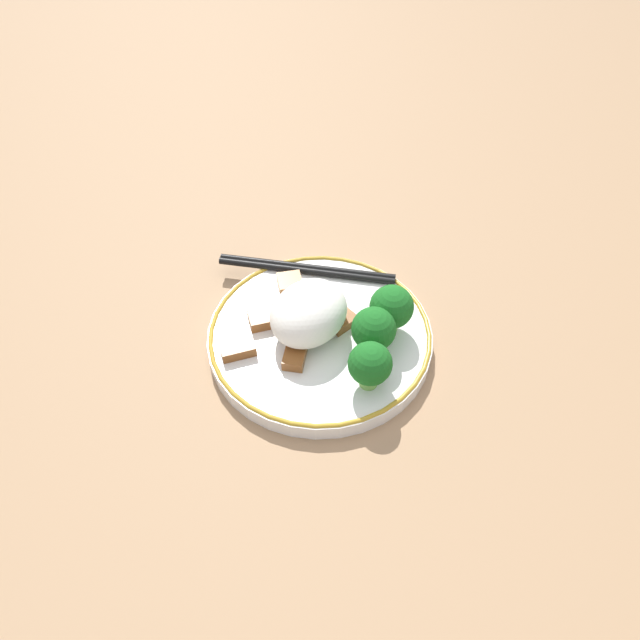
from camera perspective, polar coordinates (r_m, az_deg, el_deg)
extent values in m
plane|color=#9E7A56|center=(0.67, 0.00, -2.13)|extent=(3.00, 3.00, 0.00)
cylinder|color=white|center=(0.67, 0.00, -1.64)|extent=(0.24, 0.24, 0.02)
torus|color=#B28C26|center=(0.66, 0.00, -1.15)|extent=(0.24, 0.24, 0.00)
ellipsoid|color=white|center=(0.64, -1.03, 0.63)|extent=(0.09, 0.07, 0.06)
cylinder|color=#72AD4C|center=(0.62, 4.46, -5.36)|extent=(0.02, 0.02, 0.02)
sphere|color=#19601E|center=(0.60, 4.60, -3.99)|extent=(0.04, 0.04, 0.04)
cylinder|color=#72AD4C|center=(0.64, 4.79, -2.28)|extent=(0.02, 0.02, 0.02)
sphere|color=#19601E|center=(0.62, 4.93, -0.83)|extent=(0.05, 0.05, 0.05)
cylinder|color=#72AD4C|center=(0.66, 6.37, -0.31)|extent=(0.02, 0.02, 0.02)
sphere|color=#19601E|center=(0.64, 6.56, 1.21)|extent=(0.05, 0.05, 0.05)
cube|color=brown|center=(0.64, -2.54, -3.04)|extent=(0.04, 0.03, 0.01)
cube|color=brown|center=(0.67, -5.29, 0.27)|extent=(0.04, 0.04, 0.01)
cube|color=brown|center=(0.66, 2.08, -0.17)|extent=(0.03, 0.03, 0.01)
cube|color=#9E6633|center=(0.70, -2.77, 3.35)|extent=(0.04, 0.04, 0.01)
cube|color=brown|center=(0.64, -7.48, -2.72)|extent=(0.04, 0.04, 0.01)
cylinder|color=black|center=(0.72, -1.20, 4.85)|extent=(0.10, 0.19, 0.01)
cylinder|color=black|center=(0.72, -1.29, 4.50)|extent=(0.10, 0.19, 0.01)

